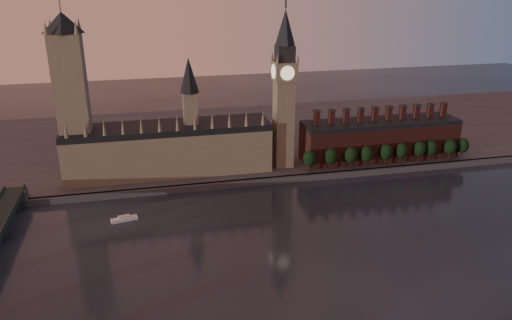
# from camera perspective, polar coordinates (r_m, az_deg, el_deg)

# --- Properties ---
(ground) EXTENTS (900.00, 900.00, 0.00)m
(ground) POSITION_cam_1_polar(r_m,az_deg,el_deg) (243.87, 7.82, -10.85)
(ground) COLOR black
(ground) RESTS_ON ground
(north_bank) EXTENTS (900.00, 182.00, 4.00)m
(north_bank) POSITION_cam_1_polar(r_m,az_deg,el_deg) (399.41, -0.97, 2.50)
(north_bank) COLOR #47474C
(north_bank) RESTS_ON ground
(palace_of_westminster) EXTENTS (130.00, 30.30, 74.00)m
(palace_of_westminster) POSITION_cam_1_polar(r_m,az_deg,el_deg) (326.03, -9.82, 1.57)
(palace_of_westminster) COLOR #7A7057
(palace_of_westminster) RESTS_ON north_bank
(victoria_tower) EXTENTS (24.00, 24.00, 108.00)m
(victoria_tower) POSITION_cam_1_polar(r_m,az_deg,el_deg) (318.63, -20.33, 7.15)
(victoria_tower) COLOR #7A7057
(victoria_tower) RESTS_ON north_bank
(big_ben) EXTENTS (15.00, 15.00, 107.00)m
(big_ben) POSITION_cam_1_polar(r_m,az_deg,el_deg) (323.37, 3.23, 8.17)
(big_ben) COLOR #7A7057
(big_ben) RESTS_ON north_bank
(chimney_block) EXTENTS (110.00, 25.00, 37.00)m
(chimney_block) POSITION_cam_1_polar(r_m,az_deg,el_deg) (358.71, 13.94, 2.39)
(chimney_block) COLOR #4E221D
(chimney_block) RESTS_ON north_bank
(embankment_tree_0) EXTENTS (8.60, 8.60, 14.88)m
(embankment_tree_0) POSITION_cam_1_polar(r_m,az_deg,el_deg) (324.80, 6.14, 0.16)
(embankment_tree_0) COLOR black
(embankment_tree_0) RESTS_ON north_bank
(embankment_tree_1) EXTENTS (8.60, 8.60, 14.88)m
(embankment_tree_1) POSITION_cam_1_polar(r_m,az_deg,el_deg) (330.47, 8.54, 0.41)
(embankment_tree_1) COLOR black
(embankment_tree_1) RESTS_ON north_bank
(embankment_tree_2) EXTENTS (8.60, 8.60, 14.88)m
(embankment_tree_2) POSITION_cam_1_polar(r_m,az_deg,el_deg) (335.03, 10.78, 0.55)
(embankment_tree_2) COLOR black
(embankment_tree_2) RESTS_ON north_bank
(embankment_tree_3) EXTENTS (8.60, 8.60, 14.88)m
(embankment_tree_3) POSITION_cam_1_polar(r_m,az_deg,el_deg) (339.13, 12.50, 0.67)
(embankment_tree_3) COLOR black
(embankment_tree_3) RESTS_ON north_bank
(embankment_tree_4) EXTENTS (8.60, 8.60, 14.88)m
(embankment_tree_4) POSITION_cam_1_polar(r_m,az_deg,el_deg) (345.97, 14.62, 0.89)
(embankment_tree_4) COLOR black
(embankment_tree_4) RESTS_ON north_bank
(embankment_tree_5) EXTENTS (8.60, 8.60, 14.88)m
(embankment_tree_5) POSITION_cam_1_polar(r_m,az_deg,el_deg) (351.24, 16.26, 1.02)
(embankment_tree_5) COLOR black
(embankment_tree_5) RESTS_ON north_bank
(embankment_tree_6) EXTENTS (8.60, 8.60, 14.88)m
(embankment_tree_6) POSITION_cam_1_polar(r_m,az_deg,el_deg) (358.18, 18.17, 1.19)
(embankment_tree_6) COLOR black
(embankment_tree_6) RESTS_ON north_bank
(embankment_tree_7) EXTENTS (8.60, 8.60, 14.88)m
(embankment_tree_7) POSITION_cam_1_polar(r_m,az_deg,el_deg) (362.82, 19.35, 1.29)
(embankment_tree_7) COLOR black
(embankment_tree_7) RESTS_ON north_bank
(embankment_tree_8) EXTENTS (8.60, 8.60, 14.88)m
(embankment_tree_8) POSITION_cam_1_polar(r_m,az_deg,el_deg) (369.52, 21.29, 1.39)
(embankment_tree_8) COLOR black
(embankment_tree_8) RESTS_ON north_bank
(embankment_tree_9) EXTENTS (8.60, 8.60, 14.88)m
(embankment_tree_9) POSITION_cam_1_polar(r_m,az_deg,el_deg) (376.31, 22.54, 1.55)
(embankment_tree_9) COLOR black
(embankment_tree_9) RESTS_ON north_bank
(river_boat) EXTENTS (14.64, 6.82, 2.82)m
(river_boat) POSITION_cam_1_polar(r_m,az_deg,el_deg) (282.28, -14.82, -6.50)
(river_boat) COLOR silver
(river_boat) RESTS_ON ground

